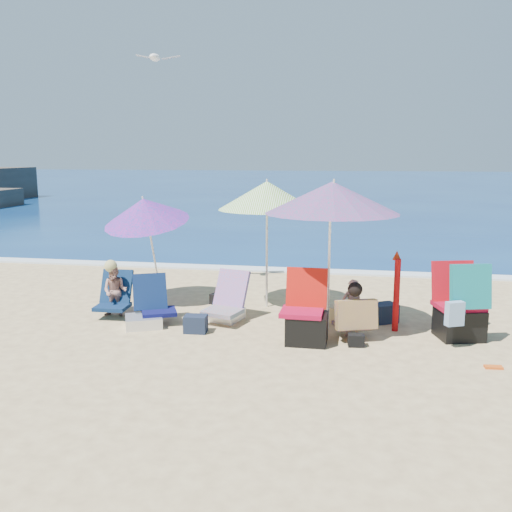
% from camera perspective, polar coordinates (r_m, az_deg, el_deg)
% --- Properties ---
extents(ground, '(120.00, 120.00, 0.00)m').
position_cam_1_polar(ground, '(8.28, 0.85, -8.82)').
color(ground, '#D8BC84').
rests_on(ground, ground).
extents(sea, '(120.00, 80.00, 0.12)m').
position_cam_1_polar(sea, '(52.80, 8.77, 7.26)').
color(sea, navy).
rests_on(sea, ground).
extents(foam, '(120.00, 0.50, 0.04)m').
position_cam_1_polar(foam, '(13.16, 4.41, -1.50)').
color(foam, white).
rests_on(foam, ground).
extents(umbrella_turquoise, '(2.57, 2.57, 2.36)m').
position_cam_1_polar(umbrella_turquoise, '(8.54, 7.78, 5.93)').
color(umbrella_turquoise, white).
rests_on(umbrella_turquoise, ground).
extents(umbrella_striped, '(1.75, 1.75, 2.30)m').
position_cam_1_polar(umbrella_striped, '(9.79, 1.13, 6.20)').
color(umbrella_striped, silver).
rests_on(umbrella_striped, ground).
extents(umbrella_blue, '(1.83, 1.87, 2.11)m').
position_cam_1_polar(umbrella_blue, '(10.21, -11.26, 4.58)').
color(umbrella_blue, white).
rests_on(umbrella_blue, ground).
extents(furled_umbrella, '(0.16, 0.21, 1.26)m').
position_cam_1_polar(furled_umbrella, '(8.89, 14.17, -3.13)').
color(furled_umbrella, '#AE0C0D').
rests_on(furled_umbrella, ground).
extents(chair_navy, '(0.90, 0.94, 0.78)m').
position_cam_1_polar(chair_navy, '(9.21, -10.96, -5.65)').
color(chair_navy, '#0B0D40').
rests_on(chair_navy, ground).
extents(chair_rainbow, '(0.78, 0.96, 0.80)m').
position_cam_1_polar(chair_rainbow, '(9.31, -3.17, -5.25)').
color(chair_rainbow, '#C85146').
rests_on(chair_rainbow, ground).
extents(camp_chair_left, '(0.68, 0.63, 1.06)m').
position_cam_1_polar(camp_chair_left, '(8.24, 5.16, -6.62)').
color(camp_chair_left, '#A30B2E').
rests_on(camp_chair_left, ground).
extents(camp_chair_right, '(0.79, 1.06, 1.19)m').
position_cam_1_polar(camp_chair_right, '(8.84, 20.12, -5.30)').
color(camp_chair_right, maroon).
rests_on(camp_chair_right, ground).
extents(person_center, '(0.70, 0.73, 0.89)m').
position_cam_1_polar(person_center, '(8.46, 9.94, -5.49)').
color(person_center, tan).
rests_on(person_center, ground).
extents(person_left, '(0.57, 0.68, 0.98)m').
position_cam_1_polar(person_left, '(9.76, -14.23, -3.45)').
color(person_left, '#AC7767').
rests_on(person_left, ground).
extents(bag_navy_a, '(0.36, 0.27, 0.27)m').
position_cam_1_polar(bag_navy_a, '(8.74, -6.19, -6.91)').
color(bag_navy_a, '#172034').
rests_on(bag_navy_a, ground).
extents(bag_black_a, '(0.31, 0.27, 0.19)m').
position_cam_1_polar(bag_black_a, '(10.30, -3.92, -4.42)').
color(bag_black_a, black).
rests_on(bag_black_a, ground).
extents(bag_tan, '(0.38, 0.33, 0.27)m').
position_cam_1_polar(bag_tan, '(9.21, 8.55, -6.04)').
color(bag_tan, tan).
rests_on(bag_tan, ground).
extents(bag_navy_b, '(0.51, 0.47, 0.31)m').
position_cam_1_polar(bag_navy_b, '(9.43, 12.90, -5.68)').
color(bag_navy_b, '#182436').
rests_on(bag_navy_b, ground).
extents(bag_black_b, '(0.24, 0.18, 0.18)m').
position_cam_1_polar(bag_black_b, '(8.22, 10.20, -8.48)').
color(bag_black_b, black).
rests_on(bag_black_b, ground).
extents(orange_item, '(0.23, 0.12, 0.03)m').
position_cam_1_polar(orange_item, '(7.94, 23.10, -10.41)').
color(orange_item, '#D85316').
rests_on(orange_item, ground).
extents(seagull, '(0.81, 0.45, 0.14)m').
position_cam_1_polar(seagull, '(11.25, -10.26, 19.34)').
color(seagull, white).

